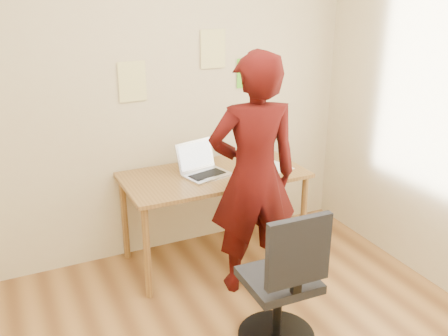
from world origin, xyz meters
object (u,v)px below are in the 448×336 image
office_chair (283,289)px  person (254,177)px  laptop (203,168)px  desk (214,184)px  phone (254,177)px

office_chair → person: size_ratio=0.54×
laptop → person: person is taller
desk → person: size_ratio=0.81×
desk → laptop: 0.16m
laptop → phone: (0.32, -0.23, -0.05)m
desk → person: (0.09, -0.48, 0.22)m
phone → person: bearing=-114.3°
desk → laptop: size_ratio=3.53×
desk → person: person is taller
laptop → office_chair: laptop is taller
office_chair → person: person is taller
desk → person: 0.53m
desk → phone: size_ratio=10.99×
phone → person: 0.33m
laptop → person: bearing=-85.9°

